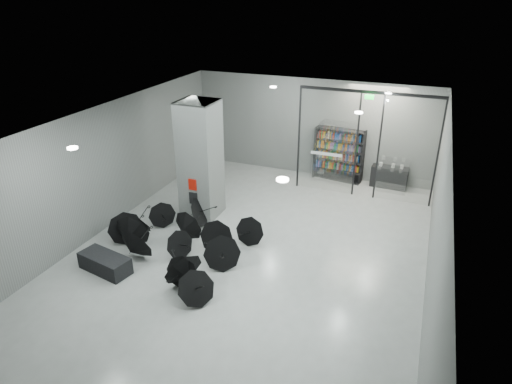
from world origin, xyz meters
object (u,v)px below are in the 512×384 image
at_px(bookshelf, 339,155).
at_px(shop_counter, 389,177).
at_px(column, 200,160).
at_px(umbrella_cluster, 176,245).
at_px(bench, 105,263).

relative_size(bookshelf, shop_counter, 1.55).
xyz_separation_m(column, bookshelf, (3.75, 4.75, -0.92)).
relative_size(column, bookshelf, 1.85).
bearing_deg(shop_counter, umbrella_cluster, -123.28).
bearing_deg(bookshelf, column, -119.38).
height_order(bench, umbrella_cluster, umbrella_cluster).
xyz_separation_m(bookshelf, umbrella_cluster, (-3.26, -7.41, -0.77)).
bearing_deg(column, umbrella_cluster, -79.66).
bearing_deg(shop_counter, bookshelf, -177.76).
distance_m(column, shop_counter, 7.67).
bearing_deg(umbrella_cluster, shop_counter, 54.24).
bearing_deg(column, bench, -102.47).
height_order(column, shop_counter, column).
height_order(bookshelf, shop_counter, bookshelf).
bearing_deg(bookshelf, bench, -108.79).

